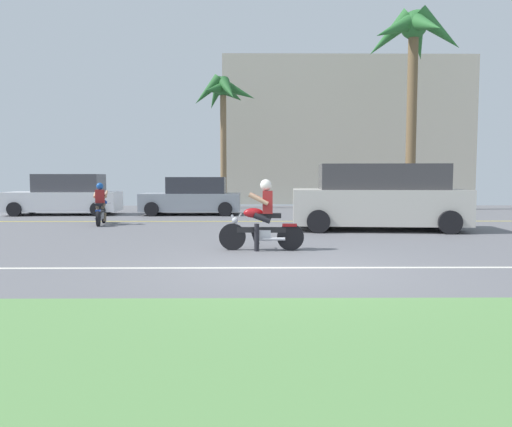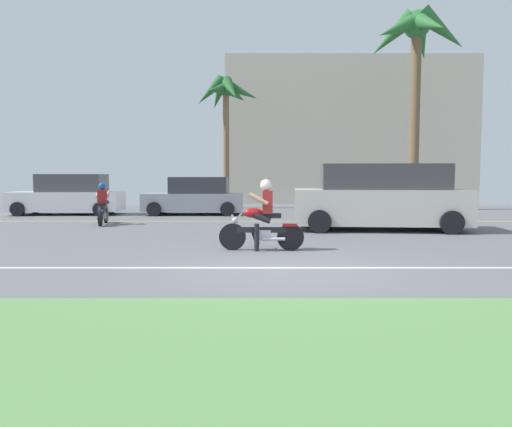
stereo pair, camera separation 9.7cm
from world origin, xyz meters
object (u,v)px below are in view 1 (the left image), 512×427
(palm_tree_1, at_px, (223,98))
(motorcyclist_distant, at_px, (101,207))
(motorcyclist, at_px, (262,220))
(suv_nearby, at_px, (379,198))
(parked_car_1, at_px, (193,197))
(parked_car_0, at_px, (65,196))
(palm_tree_0, at_px, (413,43))

(palm_tree_1, height_order, motorcyclist_distant, palm_tree_1)
(motorcyclist, relative_size, suv_nearby, 0.35)
(motorcyclist, xyz_separation_m, parked_car_1, (-2.61, 9.73, 0.09))
(motorcyclist, relative_size, palm_tree_1, 0.28)
(motorcyclist, bearing_deg, motorcyclist_distant, 132.60)
(parked_car_0, relative_size, motorcyclist_distant, 2.78)
(motorcyclist, bearing_deg, parked_car_1, 105.04)
(palm_tree_1, bearing_deg, parked_car_0, -146.57)
(parked_car_0, bearing_deg, parked_car_1, 0.78)
(motorcyclist, height_order, palm_tree_1, palm_tree_1)
(motorcyclist, bearing_deg, palm_tree_0, 60.07)
(motorcyclist, xyz_separation_m, suv_nearby, (3.48, 3.99, 0.30))
(motorcyclist, bearing_deg, palm_tree_1, 96.62)
(suv_nearby, relative_size, motorcyclist_distant, 3.21)
(motorcyclist, bearing_deg, suv_nearby, 48.83)
(motorcyclist, height_order, suv_nearby, suv_nearby)
(palm_tree_0, xyz_separation_m, palm_tree_1, (-8.74, 1.33, -2.25))
(suv_nearby, bearing_deg, parked_car_0, 153.28)
(palm_tree_1, bearing_deg, motorcyclist, -83.38)
(parked_car_1, xyz_separation_m, palm_tree_1, (1.02, 4.01, 4.64))
(parked_car_0, relative_size, palm_tree_0, 0.48)
(palm_tree_1, bearing_deg, parked_car_1, -104.22)
(parked_car_0, bearing_deg, motorcyclist_distant, -56.81)
(parked_car_0, height_order, palm_tree_1, palm_tree_1)
(motorcyclist_distant, bearing_deg, palm_tree_1, 67.03)
(motorcyclist, distance_m, parked_car_0, 12.40)
(suv_nearby, bearing_deg, parked_car_1, 136.73)
(suv_nearby, height_order, parked_car_1, suv_nearby)
(suv_nearby, relative_size, palm_tree_0, 0.56)
(palm_tree_0, xyz_separation_m, motorcyclist_distant, (-12.22, -6.88, -7.03))
(parked_car_0, distance_m, palm_tree_0, 16.64)
(parked_car_0, distance_m, motorcyclist_distant, 4.94)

